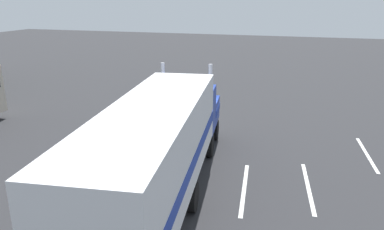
{
  "coord_description": "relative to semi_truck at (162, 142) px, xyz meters",
  "views": [
    {
      "loc": [
        -17.42,
        -5.51,
        7.34
      ],
      "look_at": [
        0.08,
        -0.08,
        1.6
      ],
      "focal_mm": 35.24,
      "sensor_mm": 36.0,
      "label": 1
    }
  ],
  "objects": [
    {
      "name": "lane_stripe_near",
      "position": [
        2.22,
        -2.61,
        -2.52
      ],
      "size": [
        4.39,
        0.64,
        0.01
      ],
      "primitive_type": "cube",
      "rotation": [
        0.0,
        0.0,
        0.11
      ],
      "color": "silver",
      "rests_on": "ground_plane"
    },
    {
      "name": "lane_stripe_mid",
      "position": [
        3.09,
        -5.07,
        -2.52
      ],
      "size": [
        4.39,
        0.67,
        0.01
      ],
      "primitive_type": "cube",
      "rotation": [
        0.0,
        0.0,
        0.12
      ],
      "color": "silver",
      "rests_on": "ground_plane"
    },
    {
      "name": "semi_truck",
      "position": [
        0.0,
        0.0,
        0.0
      ],
      "size": [
        14.37,
        4.58,
        4.5
      ],
      "color": "#193399",
      "rests_on": "ground_plane"
    },
    {
      "name": "ground_plane",
      "position": [
        6.07,
        0.89,
        -2.52
      ],
      "size": [
        120.0,
        120.0,
        0.0
      ],
      "primitive_type": "plane",
      "color": "#2D2D30"
    },
    {
      "name": "lane_stripe_far",
      "position": [
        7.41,
        -7.76,
        -2.52
      ],
      "size": [
        4.39,
        0.59,
        0.01
      ],
      "primitive_type": "cube",
      "rotation": [
        0.0,
        0.0,
        0.1
      ],
      "color": "silver",
      "rests_on": "ground_plane"
    },
    {
      "name": "person_bystander",
      "position": [
        -0.27,
        3.1,
        -1.63
      ],
      "size": [
        0.39,
        0.48,
        1.63
      ],
      "color": "#2D3347",
      "rests_on": "ground_plane"
    }
  ]
}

